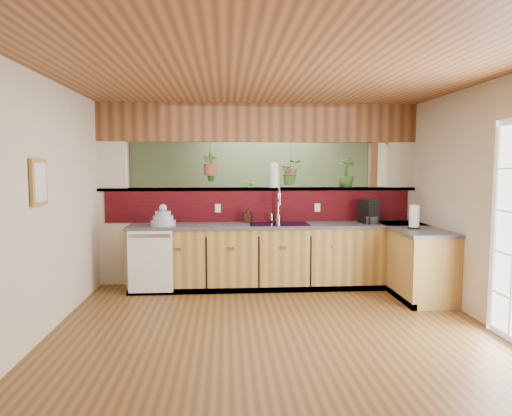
{
  "coord_description": "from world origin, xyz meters",
  "views": [
    {
      "loc": [
        -0.49,
        -5.3,
        1.7
      ],
      "look_at": [
        -0.09,
        0.7,
        1.15
      ],
      "focal_mm": 32.0,
      "sensor_mm": 36.0,
      "label": 1
    }
  ],
  "objects": [
    {
      "name": "hanging_plant_a",
      "position": [
        -0.71,
        1.35,
        1.82
      ],
      "size": [
        0.22,
        0.19,
        0.54
      ],
      "color": "brown",
      "rests_on": "header_beam"
    },
    {
      "name": "pass_through_ledge",
      "position": [
        0.0,
        1.35,
        1.37
      ],
      "size": [
        4.6,
        0.21,
        0.04
      ],
      "primitive_type": "cube",
      "color": "brown",
      "rests_on": "ground"
    },
    {
      "name": "wall_front",
      "position": [
        0.0,
        -3.5,
        1.3
      ],
      "size": [
        4.6,
        0.02,
        2.6
      ],
      "primitive_type": "cube",
      "color": "beige",
      "rests_on": "ground"
    },
    {
      "name": "wall_right",
      "position": [
        2.3,
        0.0,
        1.3
      ],
      "size": [
        0.02,
        7.0,
        2.6
      ],
      "primitive_type": "cube",
      "color": "beige",
      "rests_on": "ground"
    },
    {
      "name": "wall_back",
      "position": [
        0.0,
        3.5,
        1.3
      ],
      "size": [
        4.6,
        0.02,
        2.6
      ],
      "primitive_type": "cube",
      "color": "beige",
      "rests_on": "ground"
    },
    {
      "name": "dishwasher",
      "position": [
        -1.48,
        0.66,
        0.46
      ],
      "size": [
        0.58,
        0.03,
        0.82
      ],
      "color": "white",
      "rests_on": "ground"
    },
    {
      "name": "ground",
      "position": [
        0.0,
        0.0,
        0.0
      ],
      "size": [
        4.6,
        7.0,
        0.01
      ],
      "primitive_type": "cube",
      "color": "brown",
      "rests_on": "ground"
    },
    {
      "name": "navy_sink",
      "position": [
        0.25,
        0.98,
        0.82
      ],
      "size": [
        0.82,
        0.5,
        0.18
      ],
      "color": "black",
      "rests_on": "countertop"
    },
    {
      "name": "shelving_console",
      "position": [
        -0.56,
        3.25,
        0.5
      ],
      "size": [
        1.41,
        0.7,
        0.91
      ],
      "primitive_type": "cube",
      "rotation": [
        0.0,
        0.0,
        0.26
      ],
      "color": "black",
      "rests_on": "ground"
    },
    {
      "name": "wall_left",
      "position": [
        -2.3,
        0.0,
        1.3
      ],
      "size": [
        0.02,
        7.0,
        2.6
      ],
      "primitive_type": "cube",
      "color": "beige",
      "rests_on": "ground"
    },
    {
      "name": "glass_jar",
      "position": [
        0.22,
        1.35,
        1.57
      ],
      "size": [
        0.16,
        0.16,
        0.36
      ],
      "color": "silver",
      "rests_on": "pass_through_ledge"
    },
    {
      "name": "countertop",
      "position": [
        0.84,
        0.87,
        0.45
      ],
      "size": [
        4.14,
        1.52,
        0.9
      ],
      "color": "olive",
      "rests_on": "ground"
    },
    {
      "name": "coffee_maker",
      "position": [
        1.52,
        0.95,
        1.05
      ],
      "size": [
        0.18,
        0.3,
        0.33
      ],
      "rotation": [
        0.0,
        0.0,
        0.28
      ],
      "color": "black",
      "rests_on": "countertop"
    },
    {
      "name": "header_beam",
      "position": [
        0.0,
        1.35,
        2.33
      ],
      "size": [
        4.6,
        0.15,
        0.55
      ],
      "primitive_type": "cube",
      "color": "brown",
      "rests_on": "ground"
    },
    {
      "name": "sage_backwall",
      "position": [
        0.0,
        3.48,
        1.3
      ],
      "size": [
        4.55,
        0.02,
        2.55
      ],
      "primitive_type": "cube",
      "color": "#5F744F",
      "rests_on": "ground"
    },
    {
      "name": "paper_towel",
      "position": [
        1.93,
        0.38,
        1.05
      ],
      "size": [
        0.15,
        0.15,
        0.33
      ],
      "color": "black",
      "rests_on": "countertop"
    },
    {
      "name": "hanging_plant_b",
      "position": [
        0.46,
        1.35,
        1.76
      ],
      "size": [
        0.33,
        0.28,
        0.55
      ],
      "color": "brown",
      "rests_on": "header_beam"
    },
    {
      "name": "floor_plant",
      "position": [
        1.0,
        2.65,
        0.39
      ],
      "size": [
        0.8,
        0.72,
        0.78
      ],
      "primitive_type": "imported",
      "rotation": [
        0.0,
        0.0,
        0.17
      ],
      "color": "#2F561D",
      "rests_on": "ground"
    },
    {
      "name": "shelf_plant_a",
      "position": [
        -1.04,
        3.25,
        1.16
      ],
      "size": [
        0.23,
        0.17,
        0.41
      ],
      "primitive_type": "imported",
      "rotation": [
        0.0,
        0.0,
        -0.14
      ],
      "color": "#2F561D",
      "rests_on": "shelving_console"
    },
    {
      "name": "faucet",
      "position": [
        0.26,
        1.13,
        1.17
      ],
      "size": [
        0.22,
        0.22,
        0.51
      ],
      "color": "#B7B7B2",
      "rests_on": "countertop"
    },
    {
      "name": "ledge_plant_right",
      "position": [
        1.29,
        1.35,
        1.6
      ],
      "size": [
        0.28,
        0.28,
        0.42
      ],
      "primitive_type": "imported",
      "rotation": [
        0.0,
        0.0,
        -0.19
      ],
      "color": "#2F561D",
      "rests_on": "pass_through_ledge"
    },
    {
      "name": "dish_stack",
      "position": [
        -1.33,
        0.88,
        0.99
      ],
      "size": [
        0.34,
        0.34,
        0.29
      ],
      "color": "#92A5BC",
      "rests_on": "countertop"
    },
    {
      "name": "ceiling",
      "position": [
        0.0,
        0.0,
        2.6
      ],
      "size": [
        4.6,
        7.0,
        0.01
      ],
      "primitive_type": "cube",
      "color": "brown",
      "rests_on": "ground"
    },
    {
      "name": "pass_through_partition",
      "position": [
        0.03,
        1.35,
        1.19
      ],
      "size": [
        4.6,
        0.21,
        2.6
      ],
      "color": "beige",
      "rests_on": "ground"
    },
    {
      "name": "framed_print",
      "position": [
        -2.27,
        -0.8,
        1.55
      ],
      "size": [
        0.04,
        0.35,
        0.45
      ],
      "color": "olive",
      "rests_on": "wall_left"
    },
    {
      "name": "soap_dispenser",
      "position": [
        -0.17,
        1.15,
        1.01
      ],
      "size": [
        0.12,
        0.12,
        0.21
      ],
      "primitive_type": "imported",
      "rotation": [
        0.0,
        0.0,
        -0.29
      ],
      "color": "#331C12",
      "rests_on": "countertop"
    },
    {
      "name": "shelf_plant_b",
      "position": [
        -0.02,
        3.25,
        1.19
      ],
      "size": [
        0.29,
        0.29,
        0.48
      ],
      "primitive_type": "imported",
      "rotation": [
        0.0,
        0.0,
        -0.1
      ],
      "color": "#2F561D",
      "rests_on": "shelving_console"
    }
  ]
}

